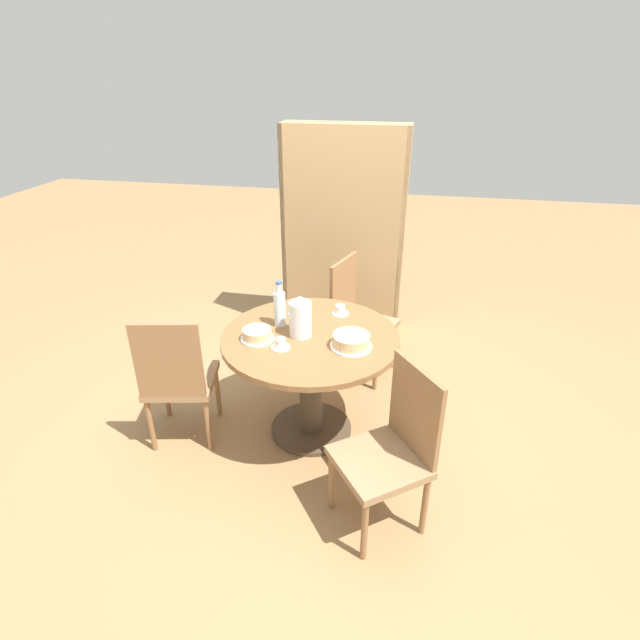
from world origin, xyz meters
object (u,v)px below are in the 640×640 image
cup_a (280,344)px  cup_b (297,311)px  water_bottle (280,308)px  cake_second (257,335)px  coffee_pot (300,318)px  bookshelf (344,236)px  cup_c (340,310)px  chair_a (391,448)px  chair_c (178,378)px  cake_main (351,341)px  chair_b (357,317)px

cup_a → cup_b: (-0.01, 0.44, 0.00)m
water_bottle → cake_second: size_ratio=1.48×
coffee_pot → water_bottle: size_ratio=0.88×
cup_a → coffee_pot: bearing=64.4°
bookshelf → coffee_pot: size_ratio=6.85×
coffee_pot → cup_a: coffee_pot is taller
cup_c → water_bottle: bearing=-146.5°
chair_a → bookshelf: bearing=158.4°
coffee_pot → cup_c: bearing=60.3°
chair_c → cake_main: chair_c is taller
cup_a → cup_b: 0.44m
water_bottle → cake_second: (-0.09, -0.21, -0.09)m
bookshelf → cup_c: (0.16, -1.18, -0.13)m
coffee_pot → cup_c: size_ratio=2.31×
cup_c → coffee_pot: bearing=-119.7°
cup_b → bookshelf: bearing=84.3°
coffee_pot → cup_a: size_ratio=2.31×
bookshelf → cup_a: size_ratio=15.79×
chair_a → cup_a: size_ratio=8.10×
chair_b → water_bottle: bearing=168.2°
cup_b → cake_main: bearing=-40.3°
chair_b → cup_a: 1.09m
chair_c → cup_b: 0.87m
chair_b → cake_second: chair_b is taller
chair_a → cup_a: bearing=-159.5°
chair_a → cup_b: 1.17m
chair_c → cup_b: size_ratio=8.10×
bookshelf → cup_b: size_ratio=15.79×
chair_c → cup_b: bearing=-154.2°
water_bottle → cake_second: bearing=-113.0°
chair_a → bookshelf: 2.25m
chair_b → cake_main: 0.95m
water_bottle → chair_a: bearing=-43.0°
cake_second → cup_b: bearing=67.6°
cup_b → chair_b: bearing=57.7°
cake_main → cup_b: (-0.42, 0.35, -0.01)m
cup_a → cup_b: size_ratio=1.00×
chair_b → coffee_pot: 0.94m
chair_a → coffee_pot: (-0.61, 0.62, 0.38)m
cake_second → cup_c: cake_second is taller
water_bottle → cup_a: (0.08, -0.28, -0.10)m
bookshelf → chair_c: bearing=66.1°
coffee_pot → cake_main: coffee_pot is taller
chair_c → cup_c: (0.93, 0.57, 0.28)m
chair_a → cup_c: 1.08m
water_bottle → cake_main: water_bottle is taller
bookshelf → coffee_pot: 1.51m
bookshelf → water_bottle: bookshelf is taller
chair_a → cup_c: bearing=166.9°
coffee_pot → chair_b: bearing=72.8°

